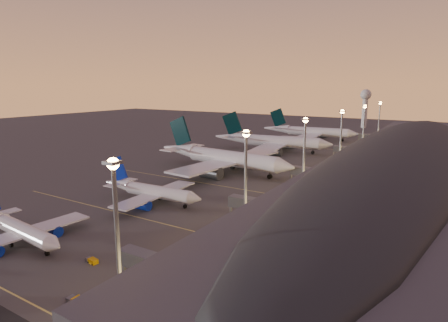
% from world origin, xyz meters
% --- Properties ---
extents(ground, '(700.00, 700.00, 0.00)m').
position_xyz_m(ground, '(0.00, 0.00, 0.00)').
color(ground, '#3F3D3A').
extents(airliner_narrow_south, '(34.79, 31.16, 12.42)m').
position_xyz_m(airliner_narrow_south, '(-6.68, -31.70, 3.21)').
color(airliner_narrow_south, silver).
rests_on(airliner_narrow_south, ground).
extents(airliner_narrow_north, '(37.75, 33.71, 13.50)m').
position_xyz_m(airliner_narrow_north, '(-1.84, 7.52, 3.49)').
color(airliner_narrow_north, silver).
rests_on(airliner_narrow_north, ground).
extents(airliner_wide_near, '(69.37, 63.53, 22.19)m').
position_xyz_m(airliner_wide_near, '(-6.34, 56.39, 5.71)').
color(airliner_wide_near, silver).
rests_on(airliner_wide_near, ground).
extents(airliner_wide_mid, '(67.04, 61.58, 21.45)m').
position_xyz_m(airliner_wide_mid, '(-8.65, 111.40, 5.52)').
color(airliner_wide_mid, silver).
rests_on(airliner_wide_mid, ground).
extents(airliner_wide_far, '(63.71, 58.29, 20.37)m').
position_xyz_m(airliner_wide_far, '(-6.16, 166.91, 5.25)').
color(airliner_wide_far, silver).
rests_on(airliner_wide_far, ground).
extents(terminal_building, '(56.35, 255.00, 17.46)m').
position_xyz_m(terminal_building, '(61.84, 72.47, 8.78)').
color(terminal_building, '#45454A').
rests_on(terminal_building, ground).
extents(light_masts, '(2.20, 217.20, 25.90)m').
position_xyz_m(light_masts, '(36.00, 65.00, 17.55)').
color(light_masts, gray).
rests_on(light_masts, ground).
extents(radar_tower, '(9.00, 9.00, 32.50)m').
position_xyz_m(radar_tower, '(10.00, 260.00, 21.87)').
color(radar_tower, silver).
rests_on(radar_tower, ground).
extents(lane_markings, '(90.00, 180.36, 0.00)m').
position_xyz_m(lane_markings, '(0.00, 40.00, 0.01)').
color(lane_markings, '#D8C659').
rests_on(lane_markings, ground).
extents(baggage_tug_a, '(4.18, 1.97, 1.23)m').
position_xyz_m(baggage_tug_a, '(26.66, -41.01, 0.56)').
color(baggage_tug_a, '#CF9302').
rests_on(baggage_tug_a, ground).
extents(baggage_tug_b, '(3.38, 1.75, 0.96)m').
position_xyz_m(baggage_tug_b, '(16.23, -29.73, 0.44)').
color(baggage_tug_b, '#CF9302').
rests_on(baggage_tug_b, ground).
extents(baggage_tug_c, '(3.38, 1.75, 0.96)m').
position_xyz_m(baggage_tug_c, '(28.13, 13.47, 0.44)').
color(baggage_tug_c, '#CF9302').
rests_on(baggage_tug_c, ground).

